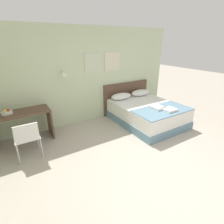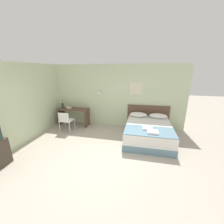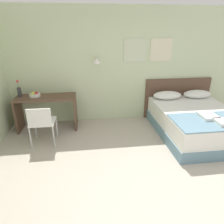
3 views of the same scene
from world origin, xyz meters
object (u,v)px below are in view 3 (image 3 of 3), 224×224
headboard (177,98)px  desk_chair (42,122)px  desk (47,106)px  flower_vase (19,91)px  folded_towel_near_foot (208,116)px  fruit_bowl (34,95)px  bed (196,122)px  throw_blanket (215,121)px  pillow_left (167,95)px  pillow_right (197,94)px

headboard → desk_chair: bearing=-161.6°
desk → flower_vase: (-0.55, 0.07, 0.36)m
folded_towel_near_foot → fruit_bowl: (-3.41, 1.21, 0.18)m
bed → folded_towel_near_foot: size_ratio=5.81×
flower_vase → headboard: bearing=3.8°
desk_chair → flower_vase: bearing=125.3°
folded_towel_near_foot → fruit_bowl: 3.63m
throw_blanket → fruit_bowl: (-3.47, 1.35, 0.22)m
pillow_left → folded_towel_near_foot: pillow_left is taller
bed → pillow_right: pillow_right is taller
headboard → fruit_bowl: (-3.47, -0.28, 0.31)m
headboard → pillow_left: (-0.38, -0.27, 0.17)m
throw_blanket → flower_vase: size_ratio=4.09×
bed → flower_vase: (-3.79, 0.79, 0.62)m
folded_towel_near_foot → flower_vase: size_ratio=0.92×
bed → flower_vase: size_ratio=5.36×
pillow_left → desk: desk is taller
desk → pillow_left: bearing=1.1°
desk → fruit_bowl: fruit_bowl is taller
throw_blanket → desk: size_ratio=1.18×
folded_towel_near_foot → desk_chair: desk_chair is taller
bed → throw_blanket: throw_blanket is taller
throw_blanket → folded_towel_near_foot: size_ratio=4.43×
pillow_right → bed: bearing=-116.5°
desk_chair → bed: bearing=0.5°
headboard → fruit_bowl: 3.50m
folded_towel_near_foot → desk_chair: size_ratio=0.42×
folded_towel_near_foot → desk_chair: bearing=172.5°
flower_vase → folded_towel_near_foot: bearing=-18.3°
pillow_right → fruit_bowl: 3.86m
throw_blanket → folded_towel_near_foot: bearing=111.7°
fruit_bowl → flower_vase: bearing=175.9°
bed → fruit_bowl: bearing=167.6°
bed → pillow_left: 0.95m
headboard → throw_blanket: size_ratio=1.11×
folded_towel_near_foot → desk: bearing=159.9°
pillow_right → fruit_bowl: (-3.86, -0.01, 0.14)m
flower_vase → desk_chair: bearing=-54.7°
folded_towel_near_foot → flower_vase: bearing=161.7°
headboard → throw_blanket: (0.00, -1.62, 0.09)m
pillow_left → fruit_bowl: fruit_bowl is taller
pillow_right → throw_blanket: (-0.38, -1.36, -0.08)m
flower_vase → bed: bearing=-11.7°
pillow_left → fruit_bowl: size_ratio=2.92×
pillow_left → folded_towel_near_foot: 1.26m
throw_blanket → flower_vase: 4.04m
flower_vase → throw_blanket: bearing=-19.9°
headboard → fruit_bowl: bearing=-175.5°
folded_towel_near_foot → throw_blanket: bearing=-68.3°
pillow_left → bed: bearing=-63.5°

